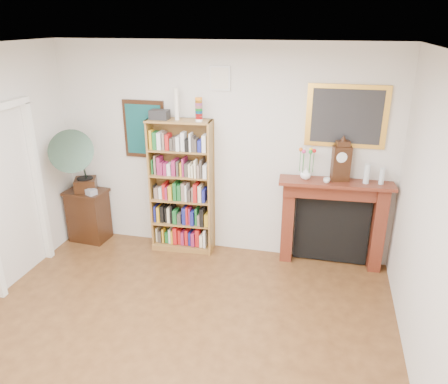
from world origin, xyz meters
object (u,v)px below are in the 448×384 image
cd_stack (91,192)px  teacup (327,180)px  gramophone (76,158)px  bookshelf (181,180)px  mantel_clock (341,162)px  side_cabinet (89,215)px  bottle_right (382,176)px  bottle_left (367,174)px  fireplace (333,215)px  flower_vase (306,173)px

cd_stack → teacup: bearing=1.7°
gramophone → bookshelf: bearing=-15.5°
gramophone → mantel_clock: size_ratio=1.88×
side_cabinet → bottle_right: bearing=5.6°
bottle_left → bottle_right: 0.18m
gramophone → bottle_left: (3.77, 0.22, -0.00)m
mantel_clock → teacup: (-0.15, -0.12, -0.21)m
side_cabinet → fireplace: fireplace is taller
bookshelf → fireplace: bookshelf is taller
mantel_clock → bottle_left: 0.34m
fireplace → bottle_left: bearing=-10.7°
fireplace → gramophone: 3.49m
fireplace → bottle_right: bottle_right is taller
cd_stack → teacup: (3.15, 0.09, 0.41)m
bookshelf → gramophone: bearing=-176.1°
flower_vase → bottle_left: bearing=1.2°
bottle_right → flower_vase: bearing=-178.5°
gramophone → bottle_left: bearing=-20.1°
side_cabinet → mantel_clock: size_ratio=1.51×
side_cabinet → cd_stack: (0.16, -0.12, 0.42)m
mantel_clock → side_cabinet: bearing=165.8°
bookshelf → flower_vase: bookshelf is taller
bookshelf → fireplace: (2.01, 0.07, -0.33)m
side_cabinet → mantel_clock: bearing=6.0°
bottle_right → bookshelf: bearing=-179.2°
bookshelf → gramophone: 1.45m
bottle_right → bottle_left: bearing=-177.4°
bookshelf → teacup: bearing=-6.3°
gramophone → cd_stack: gramophone is taller
fireplace → flower_vase: size_ratio=9.81×
side_cabinet → teacup: bearing=4.0°
gramophone → bottle_left: 3.77m
side_cabinet → bottle_left: (3.77, 0.08, 0.91)m
side_cabinet → gramophone: (0.00, -0.15, 0.91)m
fireplace → cd_stack: bearing=-179.5°
fireplace → mantel_clock: size_ratio=2.80×
bookshelf → side_cabinet: size_ratio=2.78×
bookshelf → cd_stack: bookshelf is taller
bookshelf → flower_vase: size_ratio=14.71×
flower_vase → bottle_left: 0.72m
mantel_clock → bottle_left: bearing=-19.1°
bottle_left → cd_stack: bearing=-176.9°
mantel_clock → teacup: bearing=-157.4°
bookshelf → bottle_right: 2.54m
teacup → flower_vase: bearing=161.4°
bookshelf → side_cabinet: 1.56m
fireplace → flower_vase: flower_vase is taller
gramophone → bottle_right: bearing=-20.1°
cd_stack → mantel_clock: bearing=3.7°
fireplace → teacup: 0.55m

